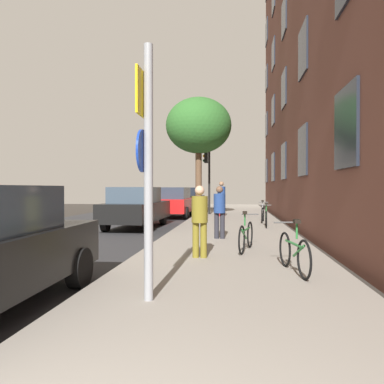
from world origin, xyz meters
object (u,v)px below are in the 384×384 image
at_px(traffic_light, 207,169).
at_px(car_2, 174,202).
at_px(sign_post, 147,157).
at_px(bicycle_0, 294,252).
at_px(bicycle_1, 246,235).
at_px(pedestrian_1, 220,209).
at_px(pedestrian_0, 200,216).
at_px(car_3, 191,198).
at_px(bicycle_3, 263,214).
at_px(bicycle_2, 266,218).
at_px(tree_near, 199,126).
at_px(car_1, 136,207).
at_px(pedestrian_2, 221,196).

bearing_deg(traffic_light, car_2, -142.75).
bearing_deg(sign_post, bicycle_0, 40.97).
bearing_deg(bicycle_1, pedestrian_1, 108.10).
bearing_deg(sign_post, traffic_light, 91.37).
height_order(pedestrian_0, car_3, pedestrian_0).
relative_size(traffic_light, bicycle_3, 2.20).
height_order(bicycle_2, car_2, car_2).
bearing_deg(pedestrian_1, sign_post, -96.34).
bearing_deg(bicycle_2, tree_near, 120.15).
relative_size(pedestrian_1, car_2, 0.38).
relative_size(bicycle_3, pedestrian_0, 1.11).
xyz_separation_m(traffic_light, bicycle_0, (2.58, -14.89, -2.19)).
xyz_separation_m(pedestrian_1, car_2, (-2.83, 9.16, -0.15)).
distance_m(tree_near, car_2, 4.23).
xyz_separation_m(bicycle_3, car_2, (-4.46, 3.55, 0.35)).
bearing_deg(bicycle_0, bicycle_2, 88.95).
height_order(bicycle_3, car_2, car_2).
distance_m(bicycle_0, bicycle_3, 10.03).
bearing_deg(bicycle_0, car_3, 101.24).
bearing_deg(tree_near, car_3, 99.36).
relative_size(sign_post, car_2, 0.83).
bearing_deg(sign_post, bicycle_1, 71.24).
xyz_separation_m(tree_near, bicycle_2, (3.07, -5.28, -4.35)).
height_order(pedestrian_1, car_3, pedestrian_1).
distance_m(bicycle_1, bicycle_2, 5.76).
relative_size(pedestrian_0, pedestrian_1, 1.00).
height_order(tree_near, pedestrian_0, tree_near).
xyz_separation_m(bicycle_2, bicycle_3, (0.02, 2.08, 0.02)).
xyz_separation_m(sign_post, bicycle_3, (2.34, 11.92, -1.51)).
height_order(sign_post, bicycle_2, sign_post).
height_order(bicycle_3, car_3, car_3).
height_order(bicycle_2, pedestrian_0, pedestrian_0).
bearing_deg(car_2, bicycle_1, -72.67).
xyz_separation_m(tree_near, pedestrian_0, (1.15, -11.94, -3.83)).
height_order(sign_post, pedestrian_0, sign_post).
distance_m(traffic_light, pedestrian_0, 13.73).
bearing_deg(bicycle_2, car_2, 128.26).
xyz_separation_m(sign_post, tree_near, (-0.75, 15.11, 2.82)).
height_order(bicycle_1, car_1, car_1).
bearing_deg(car_1, car_3, 87.60).
height_order(traffic_light, bicycle_2, traffic_light).
bearing_deg(bicycle_2, car_3, 107.92).
xyz_separation_m(sign_post, pedestrian_2, (0.44, 15.14, -0.84)).
bearing_deg(traffic_light, bicycle_3, -60.58).
bearing_deg(car_1, bicycle_1, -54.51).
height_order(bicycle_1, car_2, car_2).
xyz_separation_m(sign_post, bicycle_0, (2.17, 1.89, -1.52)).
distance_m(tree_near, bicycle_2, 7.50).
bearing_deg(bicycle_1, sign_post, -108.76).
distance_m(traffic_light, bicycle_0, 15.27).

